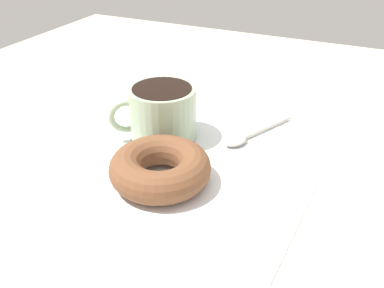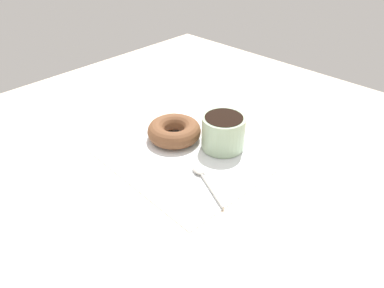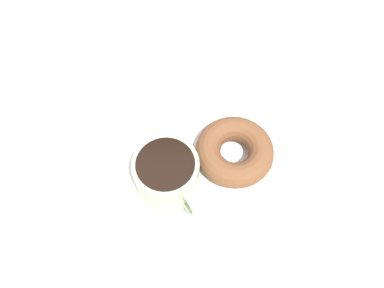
# 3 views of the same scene
# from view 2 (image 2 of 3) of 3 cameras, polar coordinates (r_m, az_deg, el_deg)

# --- Properties ---
(ground_plane) EXTENTS (1.20, 1.20, 0.02)m
(ground_plane) POSITION_cam_2_polar(r_m,az_deg,el_deg) (0.82, -0.04, -2.18)
(ground_plane) COLOR beige
(napkin) EXTENTS (0.34, 0.34, 0.00)m
(napkin) POSITION_cam_2_polar(r_m,az_deg,el_deg) (0.82, 0.00, -1.25)
(napkin) COLOR white
(napkin) RESTS_ON ground_plane
(coffee_cup) EXTENTS (0.11, 0.10, 0.07)m
(coffee_cup) POSITION_cam_2_polar(r_m,az_deg,el_deg) (0.82, 4.78, 1.95)
(coffee_cup) COLOR #9EB793
(coffee_cup) RESTS_ON napkin
(donut) EXTENTS (0.12, 0.12, 0.04)m
(donut) POSITION_cam_2_polar(r_m,az_deg,el_deg) (0.85, -2.73, 2.01)
(donut) COLOR brown
(donut) RESTS_ON napkin
(spoon) EXTENTS (0.07, 0.13, 0.01)m
(spoon) POSITION_cam_2_polar(r_m,az_deg,el_deg) (0.75, 1.59, -4.76)
(spoon) COLOR #B7B2A8
(spoon) RESTS_ON napkin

